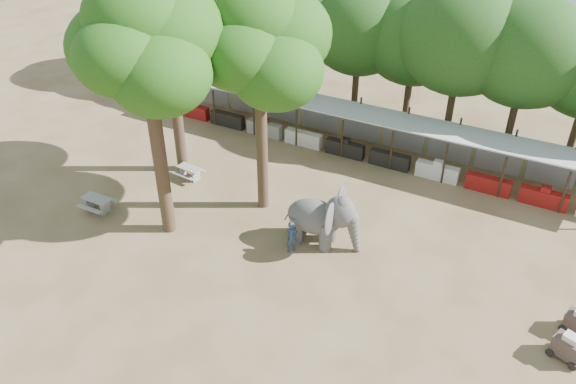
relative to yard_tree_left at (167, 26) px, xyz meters
The scene contains 11 objects.
ground 14.23m from the yard_tree_left, 38.20° to the right, with size 100.00×100.00×0.00m, color brown.
vendor_stalls 13.30m from the yard_tree_left, 36.06° to the left, with size 28.00×2.99×2.80m.
yard_tree_left is the anchor object (origin of this frame).
yard_tree_center 5.92m from the yard_tree_left, 59.04° to the right, with size 7.10×6.90×12.04m.
yard_tree_back 6.09m from the yard_tree_left, ahead, with size 7.10×6.90×11.36m.
backdrop_trees 15.17m from the yard_tree_left, 52.28° to the left, with size 46.46×5.95×8.33m.
elephant 12.51m from the yard_tree_left, 14.15° to the right, with size 3.73×2.83×2.82m.
handler 12.42m from the yard_tree_left, 22.55° to the right, with size 0.58×0.38×1.60m, color #26384C.
picnic_table_near 9.62m from the yard_tree_left, 100.89° to the right, with size 1.57×1.42×0.77m.
picnic_table_far 7.87m from the yard_tree_left, 36.51° to the right, with size 1.52×1.39×0.70m.
cart_front 22.92m from the yard_tree_left, 12.13° to the right, with size 1.38×1.14×1.16m.
Camera 1 is at (9.69, -14.70, 16.56)m, focal length 35.00 mm.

